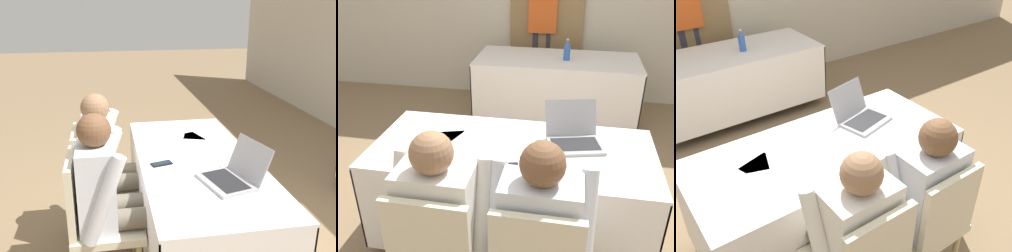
{
  "view_description": "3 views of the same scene",
  "coord_description": "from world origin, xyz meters",
  "views": [
    {
      "loc": [
        2.31,
        -0.6,
        1.75
      ],
      "look_at": [
        0.0,
        -0.2,
        0.97
      ],
      "focal_mm": 40.0,
      "sensor_mm": 36.0,
      "label": 1
    },
    {
      "loc": [
        0.34,
        -2.0,
        1.9
      ],
      "look_at": [
        0.0,
        -0.2,
        0.97
      ],
      "focal_mm": 40.0,
      "sensor_mm": 36.0,
      "label": 2
    },
    {
      "loc": [
        -1.06,
        -1.68,
        2.09
      ],
      "look_at": [
        0.0,
        -0.2,
        0.97
      ],
      "focal_mm": 40.0,
      "sensor_mm": 36.0,
      "label": 3
    }
  ],
  "objects": [
    {
      "name": "conference_table_near",
      "position": [
        0.0,
        0.0,
        0.55
      ],
      "size": [
        1.76,
        0.79,
        0.72
      ],
      "color": "white",
      "rests_on": "ground_plane"
    },
    {
      "name": "ground_plane",
      "position": [
        0.0,
        0.0,
        0.0
      ],
      "size": [
        24.0,
        24.0,
        0.0
      ],
      "primitive_type": "plane",
      "color": "#846B4C"
    },
    {
      "name": "cell_phone",
      "position": [
        0.05,
        -0.26,
        0.73
      ],
      "size": [
        0.1,
        0.15,
        0.01
      ],
      "rotation": [
        0.0,
        0.0,
        0.26
      ],
      "color": "black",
      "rests_on": "conference_table_near"
    },
    {
      "name": "paper_centre_table",
      "position": [
        -0.41,
        -0.01,
        0.72
      ],
      "size": [
        0.29,
        0.35,
        0.0
      ],
      "rotation": [
        0.0,
        0.0,
        0.31
      ],
      "color": "white",
      "rests_on": "conference_table_near"
    },
    {
      "name": "chair_near_right",
      "position": [
        0.25,
        -0.7,
        0.49
      ],
      "size": [
        0.44,
        0.44,
        0.89
      ],
      "rotation": [
        0.0,
        0.0,
        3.14
      ],
      "color": "tan",
      "rests_on": "ground_plane"
    },
    {
      "name": "laptop",
      "position": [
        0.38,
        0.13,
        0.77
      ],
      "size": [
        0.4,
        0.4,
        0.24
      ],
      "rotation": [
        0.0,
        0.0,
        0.25
      ],
      "color": "#99999E",
      "rests_on": "conference_table_near"
    },
    {
      "name": "chair_near_left",
      "position": [
        -0.25,
        -0.7,
        0.49
      ],
      "size": [
        0.44,
        0.44,
        0.89
      ],
      "rotation": [
        0.0,
        0.0,
        3.14
      ],
      "color": "tan",
      "rests_on": "ground_plane"
    },
    {
      "name": "paper_beside_laptop",
      "position": [
        -0.46,
        0.16,
        0.72
      ],
      "size": [
        0.29,
        0.35,
        0.0
      ],
      "rotation": [
        0.0,
        0.0,
        -0.3
      ],
      "color": "white",
      "rests_on": "conference_table_near"
    },
    {
      "name": "person_checkered_shirt",
      "position": [
        -0.25,
        -0.6,
        0.65
      ],
      "size": [
        0.5,
        0.52,
        1.15
      ],
      "rotation": [
        0.0,
        0.0,
        3.14
      ],
      "color": "#665B4C",
      "rests_on": "ground_plane"
    },
    {
      "name": "person_white_shirt",
      "position": [
        0.25,
        -0.6,
        0.65
      ],
      "size": [
        0.5,
        0.52,
        1.15
      ],
      "rotation": [
        0.0,
        0.0,
        3.14
      ],
      "color": "#665B4C",
      "rests_on": "ground_plane"
    }
  ]
}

